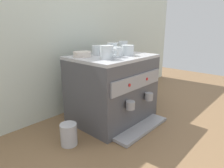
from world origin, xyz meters
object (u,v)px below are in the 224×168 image
(ceramic_cup_3, at_px, (107,52))
(espresso_machine, at_px, (112,89))
(ceramic_cup_0, at_px, (122,46))
(ceramic_cup_5, at_px, (111,49))
(ceramic_bowl_1, at_px, (82,54))
(milk_pitcher, at_px, (69,134))
(ceramic_cup_1, at_px, (97,50))
(ceramic_bowl_0, at_px, (110,51))
(coffee_grinder, at_px, (143,80))
(ceramic_cup_4, at_px, (117,52))
(ceramic_cup_2, at_px, (128,50))

(ceramic_cup_3, bearing_deg, espresso_machine, 30.42)
(espresso_machine, relative_size, ceramic_cup_0, 4.76)
(ceramic_cup_5, height_order, ceramic_bowl_1, ceramic_cup_5)
(ceramic_cup_5, distance_m, milk_pitcher, 0.63)
(ceramic_cup_1, relative_size, ceramic_bowl_0, 1.06)
(ceramic_cup_5, xyz_separation_m, coffee_grinder, (0.45, 0.02, -0.32))
(ceramic_cup_3, xyz_separation_m, ceramic_cup_4, (0.10, 0.01, -0.01))
(milk_pitcher, bearing_deg, coffee_grinder, 5.57)
(ceramic_cup_5, bearing_deg, milk_pitcher, -171.80)
(ceramic_cup_4, distance_m, ceramic_cup_5, 0.10)
(ceramic_cup_4, bearing_deg, coffee_grinder, 13.00)
(espresso_machine, distance_m, ceramic_cup_4, 0.28)
(coffee_grinder, bearing_deg, ceramic_bowl_0, 170.98)
(coffee_grinder, height_order, milk_pitcher, coffee_grinder)
(ceramic_cup_5, height_order, milk_pitcher, ceramic_cup_5)
(ceramic_cup_3, bearing_deg, ceramic_bowl_0, 39.78)
(ceramic_cup_2, bearing_deg, ceramic_cup_1, 122.04)
(ceramic_bowl_1, bearing_deg, ceramic_cup_1, -0.97)
(ceramic_cup_4, relative_size, ceramic_bowl_0, 0.86)
(ceramic_cup_3, xyz_separation_m, coffee_grinder, (0.60, 0.12, -0.32))
(espresso_machine, xyz_separation_m, coffee_grinder, (0.47, 0.05, -0.04))
(ceramic_cup_2, height_order, coffee_grinder, ceramic_cup_2)
(ceramic_cup_5, bearing_deg, ceramic_bowl_0, 48.24)
(ceramic_cup_2, bearing_deg, ceramic_cup_3, -178.33)
(ceramic_cup_0, distance_m, ceramic_bowl_0, 0.12)
(milk_pitcher, bearing_deg, ceramic_cup_3, -7.14)
(milk_pitcher, bearing_deg, ceramic_cup_2, -3.45)
(ceramic_cup_1, height_order, ceramic_cup_2, ceramic_cup_2)
(ceramic_cup_3, relative_size, milk_pitcher, 0.97)
(ceramic_cup_0, xyz_separation_m, ceramic_bowl_1, (-0.37, 0.04, -0.03))
(ceramic_cup_0, distance_m, ceramic_cup_4, 0.28)
(ceramic_cup_5, relative_size, ceramic_bowl_0, 1.02)
(ceramic_cup_3, bearing_deg, milk_pitcher, 172.86)
(ceramic_cup_0, relative_size, ceramic_bowl_0, 1.04)
(ceramic_cup_0, relative_size, coffee_grinder, 0.28)
(ceramic_bowl_0, relative_size, ceramic_bowl_1, 0.95)
(ceramic_bowl_0, bearing_deg, coffee_grinder, -9.02)
(ceramic_cup_2, height_order, ceramic_bowl_0, ceramic_cup_2)
(ceramic_cup_3, height_order, ceramic_cup_5, ceramic_cup_5)
(ceramic_bowl_1, bearing_deg, milk_pitcher, -148.38)
(milk_pitcher, bearing_deg, ceramic_cup_0, 10.79)
(coffee_grinder, xyz_separation_m, milk_pitcher, (-0.89, -0.09, -0.13))
(ceramic_cup_1, bearing_deg, milk_pitcher, -158.62)
(ceramic_cup_1, xyz_separation_m, coffee_grinder, (0.50, -0.07, -0.31))
(ceramic_bowl_0, xyz_separation_m, milk_pitcher, (-0.51, -0.15, -0.42))
(coffee_grinder, relative_size, milk_pitcher, 3.13)
(ceramic_cup_1, distance_m, ceramic_cup_5, 0.10)
(espresso_machine, bearing_deg, ceramic_cup_5, 60.20)
(ceramic_cup_0, height_order, ceramic_cup_5, ceramic_cup_5)
(ceramic_bowl_0, bearing_deg, ceramic_cup_4, -124.51)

